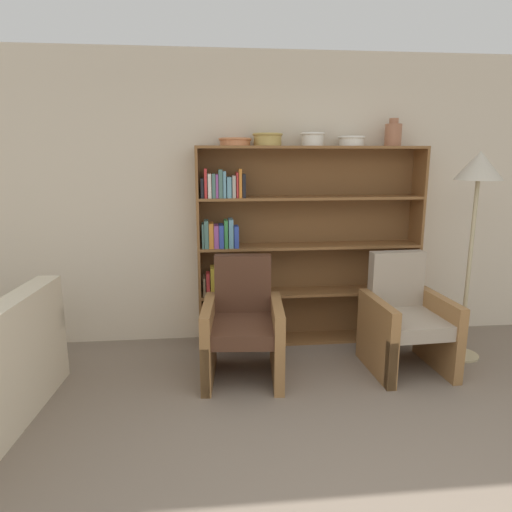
{
  "coord_description": "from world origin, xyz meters",
  "views": [
    {
      "loc": [
        -0.89,
        -1.53,
        1.8
      ],
      "look_at": [
        -0.48,
        2.32,
        0.95
      ],
      "focal_mm": 32.0,
      "sensor_mm": 36.0,
      "label": 1
    }
  ],
  "objects_px": {
    "bowl_cream": "(235,141)",
    "bowl_olive": "(351,140)",
    "bookshelf": "(290,249)",
    "vase_tall": "(393,134)",
    "floor_lamp": "(478,180)",
    "bowl_copper": "(268,139)",
    "armchair_cushioned": "(405,320)",
    "armchair_leather": "(243,327)",
    "bowl_terracotta": "(313,138)"
  },
  "relations": [
    {
      "from": "bowl_cream",
      "to": "bowl_olive",
      "type": "relative_size",
      "value": 1.19
    },
    {
      "from": "bookshelf",
      "to": "bowl_olive",
      "type": "distance_m",
      "value": 1.16
    },
    {
      "from": "bookshelf",
      "to": "bowl_cream",
      "type": "bearing_deg",
      "value": -177.45
    },
    {
      "from": "vase_tall",
      "to": "floor_lamp",
      "type": "distance_m",
      "value": 0.87
    },
    {
      "from": "bowl_cream",
      "to": "bowl_copper",
      "type": "bearing_deg",
      "value": 0.0
    },
    {
      "from": "armchair_cushioned",
      "to": "bowl_cream",
      "type": "bearing_deg",
      "value": -28.7
    },
    {
      "from": "armchair_leather",
      "to": "floor_lamp",
      "type": "distance_m",
      "value": 2.34
    },
    {
      "from": "bookshelf",
      "to": "bowl_cream",
      "type": "relative_size",
      "value": 7.2
    },
    {
      "from": "bowl_terracotta",
      "to": "armchair_leather",
      "type": "relative_size",
      "value": 0.23
    },
    {
      "from": "bookshelf",
      "to": "armchair_cushioned",
      "type": "xyz_separation_m",
      "value": [
        0.89,
        -0.7,
        -0.5
      ]
    },
    {
      "from": "vase_tall",
      "to": "armchair_leather",
      "type": "bearing_deg",
      "value": -155.04
    },
    {
      "from": "bowl_copper",
      "to": "bowl_olive",
      "type": "bearing_deg",
      "value": -0.0
    },
    {
      "from": "bowl_terracotta",
      "to": "bowl_olive",
      "type": "xyz_separation_m",
      "value": [
        0.37,
        0.0,
        -0.02
      ]
    },
    {
      "from": "bowl_terracotta",
      "to": "vase_tall",
      "type": "xyz_separation_m",
      "value": [
        0.76,
        0.0,
        0.04
      ]
    },
    {
      "from": "bookshelf",
      "to": "floor_lamp",
      "type": "distance_m",
      "value": 1.74
    },
    {
      "from": "bookshelf",
      "to": "bowl_olive",
      "type": "relative_size",
      "value": 8.57
    },
    {
      "from": "bowl_olive",
      "to": "vase_tall",
      "type": "xyz_separation_m",
      "value": [
        0.4,
        0.0,
        0.06
      ]
    },
    {
      "from": "bowl_copper",
      "to": "armchair_cushioned",
      "type": "height_order",
      "value": "bowl_copper"
    },
    {
      "from": "bowl_cream",
      "to": "bowl_olive",
      "type": "xyz_separation_m",
      "value": [
        1.08,
        0.0,
        0.01
      ]
    },
    {
      "from": "bowl_terracotta",
      "to": "bowl_cream",
      "type": "bearing_deg",
      "value": -180.0
    },
    {
      "from": "vase_tall",
      "to": "armchair_leather",
      "type": "xyz_separation_m",
      "value": [
        -1.46,
        -0.68,
        -1.58
      ]
    },
    {
      "from": "bookshelf",
      "to": "floor_lamp",
      "type": "relative_size",
      "value": 1.16
    },
    {
      "from": "bowl_cream",
      "to": "bowl_terracotta",
      "type": "height_order",
      "value": "bowl_terracotta"
    },
    {
      "from": "bookshelf",
      "to": "floor_lamp",
      "type": "height_order",
      "value": "bookshelf"
    },
    {
      "from": "bowl_olive",
      "to": "bowl_copper",
      "type": "bearing_deg",
      "value": 180.0
    },
    {
      "from": "bookshelf",
      "to": "bowl_copper",
      "type": "bearing_deg",
      "value": -174.12
    },
    {
      "from": "bowl_cream",
      "to": "floor_lamp",
      "type": "xyz_separation_m",
      "value": [
        2.03,
        -0.53,
        -0.33
      ]
    },
    {
      "from": "bowl_terracotta",
      "to": "floor_lamp",
      "type": "distance_m",
      "value": 1.47
    },
    {
      "from": "bowl_olive",
      "to": "bowl_cream",
      "type": "bearing_deg",
      "value": -180.0
    },
    {
      "from": "bowl_terracotta",
      "to": "floor_lamp",
      "type": "relative_size",
      "value": 0.12
    },
    {
      "from": "armchair_cushioned",
      "to": "floor_lamp",
      "type": "height_order",
      "value": "floor_lamp"
    },
    {
      "from": "armchair_leather",
      "to": "floor_lamp",
      "type": "relative_size",
      "value": 0.53
    },
    {
      "from": "bookshelf",
      "to": "bowl_copper",
      "type": "relative_size",
      "value": 7.77
    },
    {
      "from": "bowl_terracotta",
      "to": "vase_tall",
      "type": "height_order",
      "value": "vase_tall"
    },
    {
      "from": "bookshelf",
      "to": "bowl_cream",
      "type": "height_order",
      "value": "bowl_cream"
    },
    {
      "from": "armchair_leather",
      "to": "armchair_cushioned",
      "type": "relative_size",
      "value": 1.0
    },
    {
      "from": "bowl_cream",
      "to": "bowl_copper",
      "type": "height_order",
      "value": "bowl_copper"
    },
    {
      "from": "bowl_cream",
      "to": "bowl_terracotta",
      "type": "xyz_separation_m",
      "value": [
        0.71,
        0.0,
        0.03
      ]
    },
    {
      "from": "bookshelf",
      "to": "bowl_terracotta",
      "type": "bearing_deg",
      "value": -6.9
    },
    {
      "from": "vase_tall",
      "to": "armchair_cushioned",
      "type": "height_order",
      "value": "vase_tall"
    },
    {
      "from": "bookshelf",
      "to": "vase_tall",
      "type": "distance_m",
      "value": 1.43
    },
    {
      "from": "vase_tall",
      "to": "floor_lamp",
      "type": "height_order",
      "value": "vase_tall"
    },
    {
      "from": "bookshelf",
      "to": "floor_lamp",
      "type": "xyz_separation_m",
      "value": [
        1.51,
        -0.55,
        0.67
      ]
    },
    {
      "from": "vase_tall",
      "to": "armchair_leather",
      "type": "height_order",
      "value": "vase_tall"
    },
    {
      "from": "armchair_cushioned",
      "to": "armchair_leather",
      "type": "bearing_deg",
      "value": -2.87
    },
    {
      "from": "armchair_leather",
      "to": "bowl_copper",
      "type": "bearing_deg",
      "value": -107.93
    },
    {
      "from": "bookshelf",
      "to": "bowl_cream",
      "type": "distance_m",
      "value": 1.13
    },
    {
      "from": "armchair_leather",
      "to": "armchair_cushioned",
      "type": "distance_m",
      "value": 1.4
    },
    {
      "from": "bookshelf",
      "to": "bowl_copper",
      "type": "xyz_separation_m",
      "value": [
        -0.22,
        -0.02,
        1.02
      ]
    },
    {
      "from": "vase_tall",
      "to": "bowl_olive",
      "type": "bearing_deg",
      "value": 180.0
    }
  ]
}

